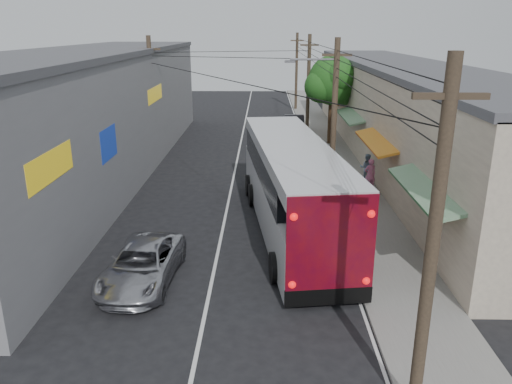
% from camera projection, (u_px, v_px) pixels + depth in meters
% --- Properties ---
extents(ground, '(120.00, 120.00, 0.00)m').
position_uv_depth(ground, '(196.00, 358.00, 13.32)').
color(ground, black).
rests_on(ground, ground).
extents(sidewalk, '(3.00, 80.00, 0.12)m').
position_uv_depth(sidewalk, '(337.00, 164.00, 32.20)').
color(sidewalk, slate).
rests_on(sidewalk, ground).
extents(building_right, '(7.09, 40.00, 6.25)m').
position_uv_depth(building_right, '(403.00, 111.00, 33.07)').
color(building_right, beige).
rests_on(building_right, ground).
extents(building_left, '(7.20, 36.00, 7.25)m').
position_uv_depth(building_left, '(90.00, 113.00, 29.41)').
color(building_left, gray).
rests_on(building_left, ground).
extents(utility_poles, '(11.80, 45.28, 8.00)m').
position_uv_depth(utility_poles, '(285.00, 100.00, 31.30)').
color(utility_poles, '#473828').
rests_on(utility_poles, ground).
extents(street_tree, '(4.40, 4.00, 6.60)m').
position_uv_depth(street_tree, '(334.00, 82.00, 36.47)').
color(street_tree, '#3F2B19').
rests_on(street_tree, ground).
extents(coach_bus, '(4.38, 13.59, 3.85)m').
position_uv_depth(coach_bus, '(292.00, 185.00, 21.31)').
color(coach_bus, silver).
rests_on(coach_bus, ground).
extents(jeepney, '(2.51, 4.93, 1.34)m').
position_uv_depth(jeepney, '(142.00, 265.00, 17.10)').
color(jeepney, '#B6B6BE').
rests_on(jeepney, ground).
extents(parked_suv, '(3.28, 6.60, 1.84)m').
position_uv_depth(parked_suv, '(302.00, 178.00, 26.22)').
color(parked_suv, gray).
rests_on(parked_suv, ground).
extents(parked_car_mid, '(2.18, 4.40, 1.44)m').
position_uv_depth(parked_car_mid, '(305.00, 145.00, 34.34)').
color(parked_car_mid, '#242428').
rests_on(parked_car_mid, ground).
extents(parked_car_far, '(1.72, 4.67, 1.53)m').
position_uv_depth(parked_car_far, '(294.00, 125.00, 41.42)').
color(parked_car_far, black).
rests_on(parked_car_far, ground).
extents(pedestrian_near, '(0.71, 0.54, 1.74)m').
position_uv_depth(pedestrian_near, '(370.00, 175.00, 26.46)').
color(pedestrian_near, pink).
rests_on(pedestrian_near, sidewalk).
extents(pedestrian_far, '(0.91, 0.79, 1.58)m').
position_uv_depth(pedestrian_far, '(367.00, 168.00, 28.13)').
color(pedestrian_far, '#839FBE').
rests_on(pedestrian_far, sidewalk).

